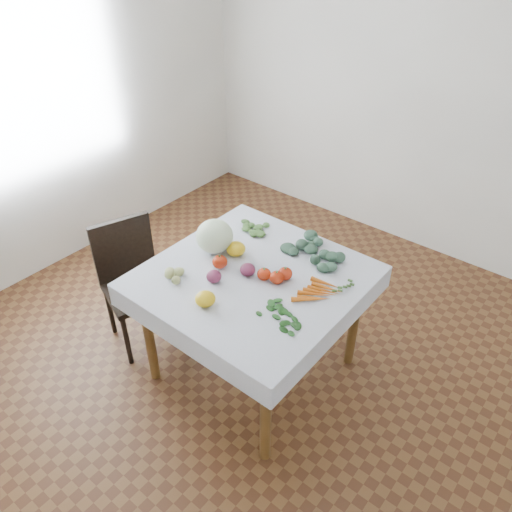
{
  "coord_description": "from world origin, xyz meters",
  "views": [
    {
      "loc": [
        1.39,
        -1.68,
        2.46
      ],
      "look_at": [
        -0.05,
        0.08,
        0.82
      ],
      "focal_mm": 35.0,
      "sensor_mm": 36.0,
      "label": 1
    }
  ],
  "objects_px": {
    "chair": "(132,275)",
    "cabbage": "(215,236)",
    "heirloom_back": "(236,249)",
    "table": "(253,289)",
    "carrot_bunch": "(319,292)"
  },
  "relations": [
    {
      "from": "cabbage",
      "to": "heirloom_back",
      "type": "height_order",
      "value": "cabbage"
    },
    {
      "from": "table",
      "to": "heirloom_back",
      "type": "height_order",
      "value": "heirloom_back"
    },
    {
      "from": "chair",
      "to": "cabbage",
      "type": "distance_m",
      "value": 0.67
    },
    {
      "from": "carrot_bunch",
      "to": "cabbage",
      "type": "bearing_deg",
      "value": -176.18
    },
    {
      "from": "cabbage",
      "to": "carrot_bunch",
      "type": "height_order",
      "value": "cabbage"
    },
    {
      "from": "chair",
      "to": "carrot_bunch",
      "type": "bearing_deg",
      "value": 14.96
    },
    {
      "from": "heirloom_back",
      "to": "carrot_bunch",
      "type": "relative_size",
      "value": 0.43
    },
    {
      "from": "table",
      "to": "chair",
      "type": "distance_m",
      "value": 0.87
    },
    {
      "from": "table",
      "to": "heirloom_back",
      "type": "xyz_separation_m",
      "value": [
        -0.21,
        0.09,
        0.14
      ]
    },
    {
      "from": "cabbage",
      "to": "heirloom_back",
      "type": "xyz_separation_m",
      "value": [
        0.12,
        0.04,
        -0.06
      ]
    },
    {
      "from": "table",
      "to": "cabbage",
      "type": "xyz_separation_m",
      "value": [
        -0.33,
        0.05,
        0.2
      ]
    },
    {
      "from": "heirloom_back",
      "to": "carrot_bunch",
      "type": "distance_m",
      "value": 0.58
    },
    {
      "from": "chair",
      "to": "carrot_bunch",
      "type": "relative_size",
      "value": 3.24
    },
    {
      "from": "chair",
      "to": "table",
      "type": "bearing_deg",
      "value": 15.39
    },
    {
      "from": "chair",
      "to": "carrot_bunch",
      "type": "xyz_separation_m",
      "value": [
        1.2,
        0.32,
        0.28
      ]
    }
  ]
}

